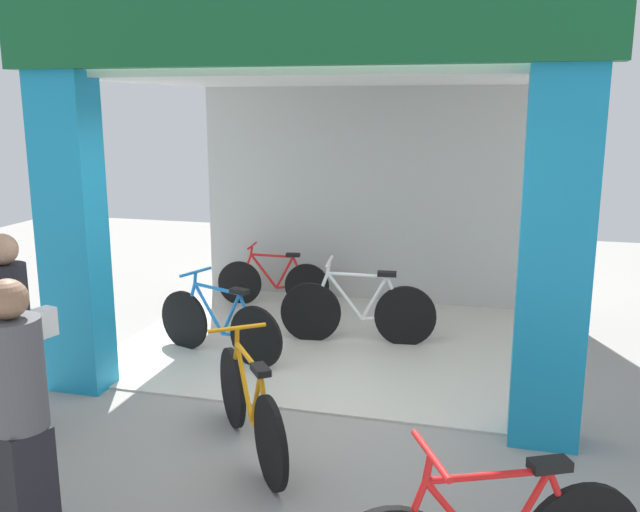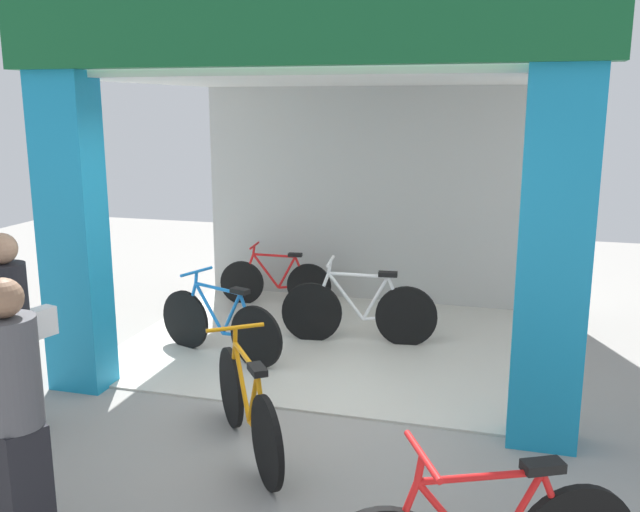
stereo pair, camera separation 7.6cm
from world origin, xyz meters
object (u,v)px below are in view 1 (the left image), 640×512
object	(u,v)px
bicycle_inside_1	(219,325)
pedestrian_2	(12,335)
bicycle_inside_2	(273,282)
pedestrian_1	(18,421)
bicycle_inside_0	(358,311)
bicycle_parked_0	(250,408)

from	to	relation	value
bicycle_inside_1	pedestrian_2	world-z (taller)	pedestrian_2
bicycle_inside_1	pedestrian_2	bearing A→B (deg)	-112.61
bicycle_inside_2	pedestrian_2	xyz separation A→B (m)	(-0.75, -3.87, 0.51)
bicycle_inside_1	pedestrian_1	xyz separation A→B (m)	(0.23, -3.23, 0.50)
bicycle_inside_0	bicycle_parked_0	xyz separation A→B (m)	(-0.26, -2.55, -0.01)
bicycle_inside_1	pedestrian_1	distance (m)	3.28
bicycle_parked_0	pedestrian_1	distance (m)	1.73
bicycle_inside_2	bicycle_inside_0	bearing A→B (deg)	-39.72
bicycle_inside_1	bicycle_inside_2	size ratio (longest dim) A/B	1.06
bicycle_inside_0	pedestrian_1	distance (m)	4.18
pedestrian_1	pedestrian_2	size ratio (longest dim) A/B	1.03
bicycle_inside_1	pedestrian_1	size ratio (longest dim) A/B	0.92
bicycle_inside_0	bicycle_inside_2	distance (m)	1.74
bicycle_inside_2	bicycle_inside_1	bearing A→B (deg)	-87.85
bicycle_inside_1	bicycle_inside_2	bearing A→B (deg)	92.15
bicycle_inside_1	bicycle_parked_0	xyz separation A→B (m)	(1.00, -1.76, 0.01)
bicycle_inside_2	pedestrian_2	distance (m)	3.97
bicycle_inside_0	pedestrian_1	xyz separation A→B (m)	(-1.04, -4.02, 0.48)
bicycle_inside_2	pedestrian_1	bearing A→B (deg)	-86.69
bicycle_parked_0	pedestrian_2	world-z (taller)	pedestrian_2
bicycle_inside_2	pedestrian_2	size ratio (longest dim) A/B	0.89
bicycle_parked_0	pedestrian_1	world-z (taller)	pedestrian_1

